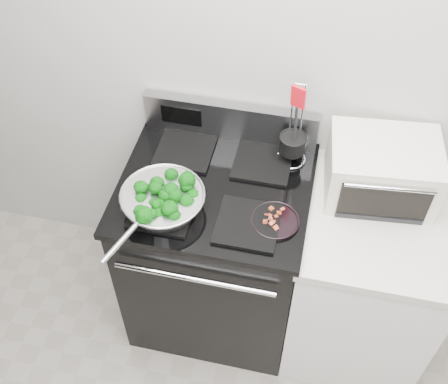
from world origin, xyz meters
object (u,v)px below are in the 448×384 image
(gas_range, at_px, (216,250))
(utensil_holder, at_px, (292,148))
(skillet, at_px, (162,200))
(bacon_plate, at_px, (275,219))
(toaster_oven, at_px, (382,170))

(gas_range, height_order, utensil_holder, utensil_holder)
(skillet, height_order, bacon_plate, skillet)
(gas_range, bearing_deg, bacon_plate, -26.56)
(skillet, bearing_deg, gas_range, 63.10)
(gas_range, distance_m, utensil_holder, 0.64)
(gas_range, xyz_separation_m, bacon_plate, (0.27, -0.14, 0.48))
(bacon_plate, relative_size, toaster_oven, 0.42)
(bacon_plate, height_order, utensil_holder, utensil_holder)
(gas_range, relative_size, toaster_oven, 2.48)
(toaster_oven, bearing_deg, bacon_plate, -149.44)
(bacon_plate, bearing_deg, skillet, -176.05)
(skillet, distance_m, utensil_holder, 0.59)
(skillet, height_order, utensil_holder, utensil_holder)
(skillet, relative_size, bacon_plate, 2.71)
(toaster_oven, bearing_deg, gas_range, -173.23)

